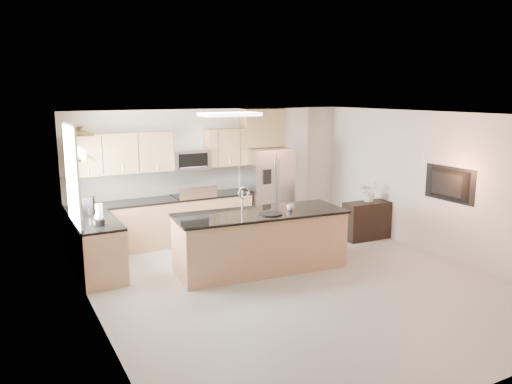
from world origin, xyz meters
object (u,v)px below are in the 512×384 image
refrigerator (267,190)px  cup (290,207)px  coffee_maker (89,206)px  platter (271,214)px  microwave (190,159)px  kettle (98,213)px  flower_vase (369,186)px  range (194,218)px  blender (99,216)px  television (446,184)px  bowl (74,127)px  island (260,241)px  credenza (367,221)px

refrigerator → cup: size_ratio=14.95×
refrigerator → coffee_maker: (-3.75, -0.63, 0.18)m
platter → microwave: bearing=101.0°
kettle → microwave: bearing=31.0°
microwave → flower_vase: 3.62m
range → platter: (0.47, -2.28, 0.52)m
range → blender: bearing=-145.2°
range → television: bearing=-41.6°
refrigerator → flower_vase: size_ratio=2.79×
refrigerator → flower_vase: bearing=-43.3°
television → flower_vase: bearing=10.9°
coffee_maker → television: size_ratio=0.29×
blender → flower_vase: bearing=-0.6°
microwave → television: 4.79m
range → coffee_maker: (-2.09, -0.68, 0.60)m
range → bowl: size_ratio=3.07×
island → bowl: 3.52m
blender → kettle: size_ratio=1.33×
range → bowl: (-2.25, -0.71, 1.91)m
range → microwave: bearing=90.0°
kettle → coffee_maker: size_ratio=0.83×
cup → platter: 0.44m
credenza → kettle: kettle is taller
cup → television: (2.61, -0.94, 0.32)m
island → kettle: bearing=163.1°
refrigerator → television: 3.62m
refrigerator → flower_vase: refrigerator is taller
kettle → coffee_maker: coffee_maker is taller
range → kettle: kettle is taller
cup → platter: bearing=-166.3°
refrigerator → island: refrigerator is taller
cup → microwave: bearing=111.3°
refrigerator → flower_vase: 2.12m
kettle → television: (5.54, -2.03, 0.32)m
cup → coffee_maker: bearing=153.4°
blender → flower_vase: size_ratio=0.54×
microwave → coffee_maker: size_ratio=2.43×
cup → coffee_maker: (-2.99, 1.50, 0.04)m
refrigerator → cup: bearing=-109.7°
microwave → platter: microwave is taller
blender → coffee_maker: size_ratio=1.10×
platter → coffee_maker: bearing=147.9°
platter → flower_vase: (2.73, 0.79, 0.09)m
range → cup: size_ratio=9.58×
island → flower_vase: bearing=16.9°
microwave → bowl: size_ratio=2.05×
platter → range: bearing=101.6°
range → refrigerator: size_ratio=0.64×
platter → coffee_maker: 3.03m
refrigerator → range: bearing=178.4°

